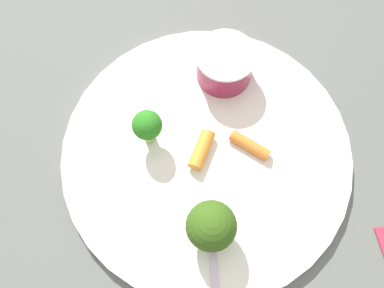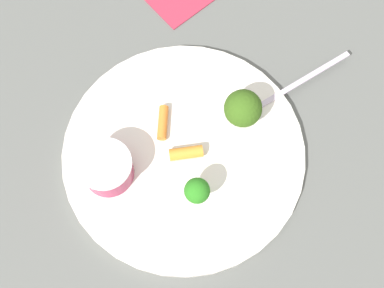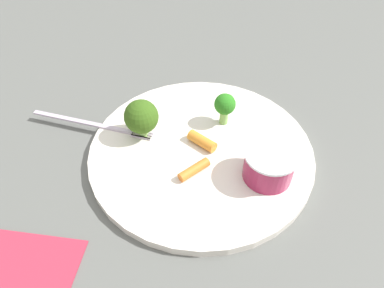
# 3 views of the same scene
# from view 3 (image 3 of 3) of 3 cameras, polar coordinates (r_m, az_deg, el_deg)

# --- Properties ---
(ground_plane) EXTENTS (2.40, 2.40, 0.00)m
(ground_plane) POSITION_cam_3_polar(r_m,az_deg,el_deg) (0.46, 1.49, -1.65)
(ground_plane) COLOR #595A57
(plate) EXTENTS (0.29, 0.29, 0.01)m
(plate) POSITION_cam_3_polar(r_m,az_deg,el_deg) (0.46, 1.51, -1.14)
(plate) COLOR silver
(plate) RESTS_ON ground_plane
(sauce_cup) EXTENTS (0.06, 0.06, 0.04)m
(sauce_cup) POSITION_cam_3_polar(r_m,az_deg,el_deg) (0.41, 12.68, -3.46)
(sauce_cup) COLOR #931F44
(sauce_cup) RESTS_ON plate
(broccoli_floret_0) EXTENTS (0.03, 0.03, 0.05)m
(broccoli_floret_0) POSITION_cam_3_polar(r_m,az_deg,el_deg) (0.47, 5.48, 6.40)
(broccoli_floret_0) COLOR #84B95D
(broccoli_floret_0) RESTS_ON plate
(broccoli_floret_1) EXTENTS (0.05, 0.05, 0.06)m
(broccoli_floret_1) POSITION_cam_3_polar(r_m,az_deg,el_deg) (0.45, -8.43, 4.47)
(broccoli_floret_1) COLOR #8CBE5E
(broccoli_floret_1) RESTS_ON plate
(carrot_stick_0) EXTENTS (0.04, 0.04, 0.01)m
(carrot_stick_0) POSITION_cam_3_polar(r_m,az_deg,el_deg) (0.42, 0.60, -4.32)
(carrot_stick_0) COLOR orange
(carrot_stick_0) RESTS_ON plate
(carrot_stick_1) EXTENTS (0.04, 0.03, 0.01)m
(carrot_stick_1) POSITION_cam_3_polar(r_m,az_deg,el_deg) (0.45, 1.61, 0.51)
(carrot_stick_1) COLOR orange
(carrot_stick_1) RESTS_ON plate
(fork) EXTENTS (0.18, 0.02, 0.00)m
(fork) POSITION_cam_3_polar(r_m,az_deg,el_deg) (0.50, -16.09, 3.16)
(fork) COLOR #BDACC0
(fork) RESTS_ON plate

